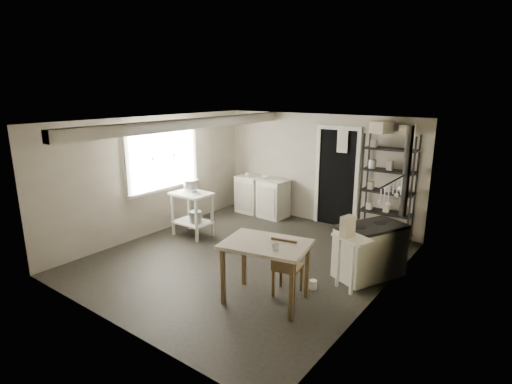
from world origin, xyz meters
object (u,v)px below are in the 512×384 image
Objects in this scene: chair at (288,261)px; shelf_rack at (388,191)px; prep_table at (193,216)px; base_cabinets at (262,195)px; stove at (370,249)px; flour_sack at (361,232)px; stockpot at (190,187)px; work_table at (266,275)px.

shelf_rack is at bearing 70.99° from chair.
base_cabinets is (0.29, 1.92, 0.06)m from prep_table.
prep_table is 0.99× the size of chair.
shelf_rack reaches higher than chair.
base_cabinets reaches higher than stove.
stockpot is at bearing -154.28° from flour_sack.
shelf_rack is 1.93× the size of stove.
chair is at bearing -95.37° from stove.
prep_table is 1.94m from base_cabinets.
chair is (2.73, -0.86, 0.08)m from prep_table.
stockpot is 3.06m from work_table.
shelf_rack is 2.30× the size of chair.
stove reaches higher than prep_table.
prep_table is 3.22m from flour_sack.
chair is (2.44, -2.78, 0.03)m from base_cabinets.
stove is 2.15× the size of flour_sack.
stove is at bearing 61.95° from work_table.
work_table is at bearing -93.25° from stove.
base_cabinets is at bearing 126.49° from work_table.
chair reaches higher than work_table.
stockpot is 3.03m from chair.
shelf_rack is at bearing 31.53° from stockpot.
shelf_rack reaches higher than work_table.
work_table is at bearing -51.14° from base_cabinets.
stockpot is 0.59× the size of flour_sack.
chair is (0.13, 0.35, 0.10)m from work_table.
base_cabinets is 2.84m from shelf_rack.
stockpot is at bearing 154.51° from work_table.
stockpot reaches higher than base_cabinets.
shelf_rack is 1.80m from stove.
work_table is (-0.48, -3.25, -0.57)m from shelf_rack.
stove is (3.43, 0.35, 0.04)m from prep_table.
work_table is 2.30× the size of flour_sack.
base_cabinets reaches higher than prep_table.
work_table is (2.71, -1.29, -0.56)m from stockpot.
stockpot is at bearing -150.87° from shelf_rack.
base_cabinets is 3.51m from stove.
prep_table is 3.74m from shelf_rack.
stockpot is at bearing 143.72° from prep_table.
shelf_rack is at bearing 33.57° from prep_table.
stove is 1.77m from work_table.
stove is 1.40m from chair.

